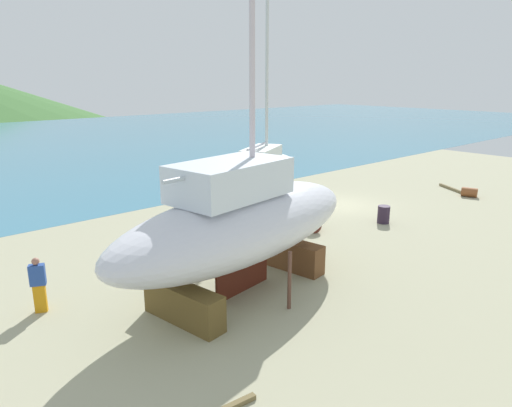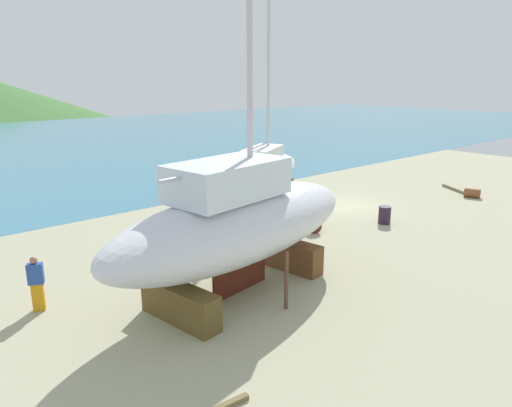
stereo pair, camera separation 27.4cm
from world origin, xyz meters
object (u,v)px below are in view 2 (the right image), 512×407
Objects in this scene: barrel_rust_near at (472,193)px; barrel_rust_mid at (312,224)px; sailboat_far_slipway at (265,171)px; barrel_blue_faded at (385,215)px; worker at (37,283)px; sailboat_small_center at (239,222)px.

barrel_rust_mid is at bearing 170.63° from barrel_rust_near.
sailboat_far_slipway reaches higher than barrel_blue_faded.
sailboat_far_slipway reaches higher than worker.
barrel_blue_faded is at bearing -23.28° from barrel_rust_mid.
sailboat_small_center is 11.45m from sailboat_far_slipway.
sailboat_far_slipway is at bearing 35.17° from sailboat_small_center.
sailboat_far_slipway is (8.26, 7.91, -0.55)m from sailboat_small_center.
sailboat_small_center is at bearing -157.35° from barrel_rust_mid.
worker is at bearing 174.70° from barrel_rust_near.
barrel_blue_faded is at bearing 176.96° from barrel_rust_near.
sailboat_small_center reaches higher than worker.
barrel_rust_mid is at bearing -65.41° from worker.
sailboat_far_slipway is 16.20× the size of barrel_rust_mid.
worker is at bearing 171.07° from sailboat_far_slipway.
worker is (-5.40, 2.97, -1.50)m from sailboat_small_center.
sailboat_far_slipway is at bearing -44.31° from worker.
sailboat_small_center is 10.29m from barrel_blue_faded.
sailboat_small_center reaches higher than barrel_blue_faded.
sailboat_small_center is 6.34m from worker.
barrel_rust_mid is (-3.51, 1.51, -0.09)m from barrel_blue_faded.
sailboat_far_slipway reaches higher than barrel_rust_mid.
sailboat_small_center is at bearing -93.04° from worker.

